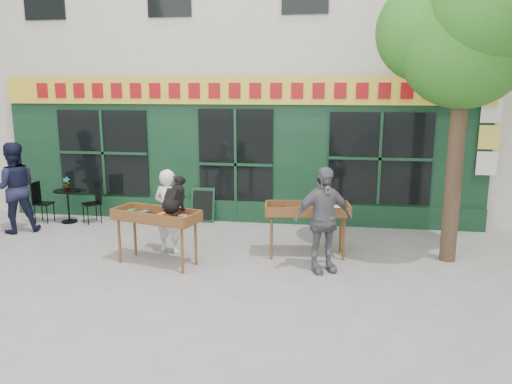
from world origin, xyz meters
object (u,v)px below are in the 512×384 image
book_cart_center (156,219)px  bistro_table (68,199)px  woman (169,211)px  man_right (323,220)px  man_left (14,188)px  dog (174,194)px  book_cart_right (307,213)px

book_cart_center → bistro_table: bearing=156.9°
woman → man_right: man_right is taller
man_left → book_cart_center: bearing=122.2°
dog → man_right: size_ratio=0.33×
bistro_table → man_left: 1.22m
book_cart_center → man_left: (-3.70, 1.45, 0.15)m
woman → man_right: bearing=-175.8°
dog → man_left: man_left is taller
book_cart_right → bistro_table: 5.78m
book_cart_center → book_cart_right: size_ratio=1.03×
woman → bistro_table: bearing=-14.5°
man_right → woman: bearing=142.5°
book_cart_center → man_left: man_left is taller
book_cart_center → man_right: (2.87, 0.10, 0.08)m
woman → bistro_table: woman is taller
book_cart_right → man_right: man_right is taller
man_right → book_cart_center: bearing=155.3°
book_cart_center → bistro_table: size_ratio=2.12×
man_right → bistro_table: size_ratio=2.37×
dog → book_cart_right: (2.22, 0.90, -0.47)m
book_cart_right → man_left: man_left is taller
man_right → man_left: 6.71m
book_cart_center → woman: bearing=105.0°
book_cart_center → man_right: man_right is taller
book_cart_right → woman: bearing=177.8°
book_cart_center → book_cart_right: bearing=33.3°
woman → bistro_table: size_ratio=2.10×
book_cart_right → man_right: 0.81m
woman → bistro_table: 3.46m
book_cart_center → man_right: size_ratio=0.89×
book_cart_right → bistro_table: (-5.57, 1.50, -0.28)m
bistro_table → dog: bearing=-35.6°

